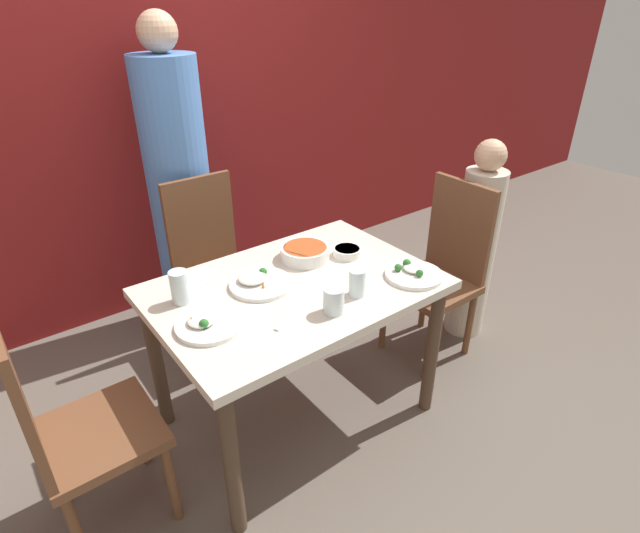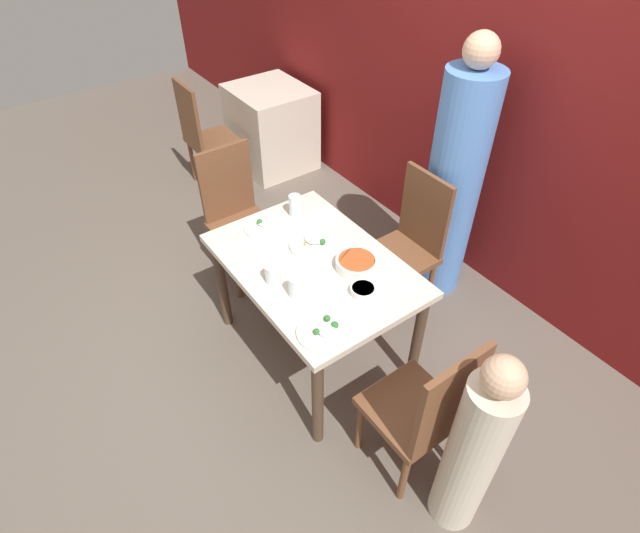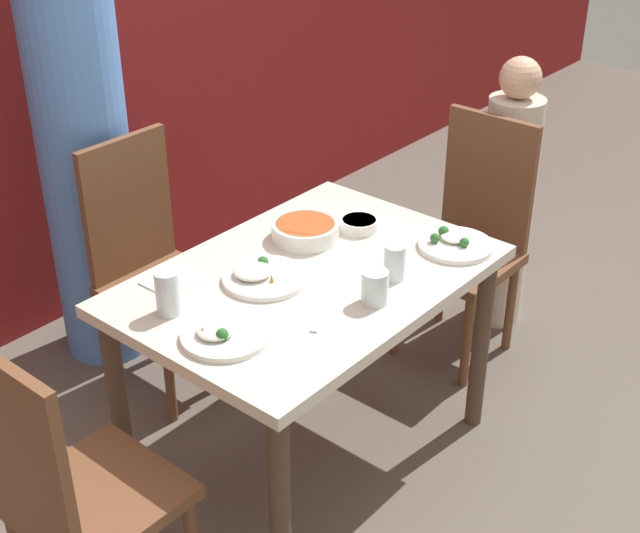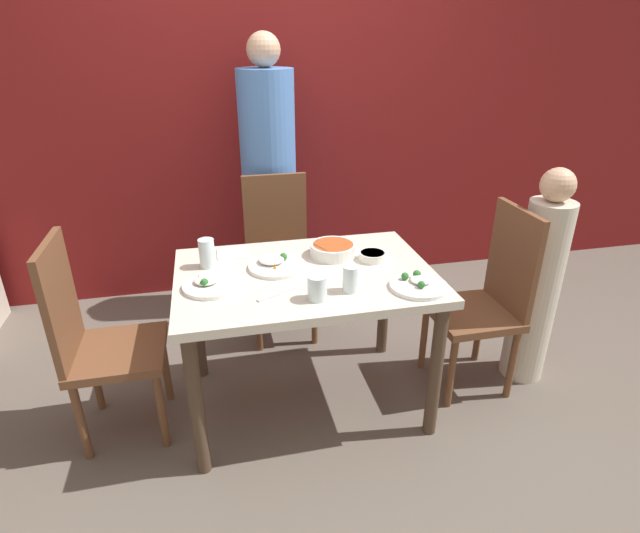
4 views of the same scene
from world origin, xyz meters
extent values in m
plane|color=#60564C|center=(0.00, 0.00, 0.00)|extent=(10.00, 10.00, 0.00)
cube|color=maroon|center=(0.00, 1.43, 1.35)|extent=(10.00, 0.06, 2.70)
cube|color=beige|center=(0.00, 0.00, 0.70)|extent=(1.16, 0.80, 0.04)
cylinder|color=#4C3828|center=(-0.52, -0.34, 0.34)|extent=(0.06, 0.06, 0.68)
cylinder|color=#4C3828|center=(0.52, -0.34, 0.34)|extent=(0.06, 0.06, 0.68)
cylinder|color=#4C3828|center=(-0.52, 0.34, 0.34)|extent=(0.06, 0.06, 0.68)
cylinder|color=#4C3828|center=(0.52, 0.34, 0.34)|extent=(0.06, 0.06, 0.68)
cube|color=brown|center=(-0.02, 0.67, 0.42)|extent=(0.40, 0.40, 0.04)
cube|color=brown|center=(-0.02, 0.86, 0.70)|extent=(0.38, 0.03, 0.52)
cylinder|color=brown|center=(-0.18, 0.51, 0.20)|extent=(0.04, 0.04, 0.40)
cylinder|color=brown|center=(0.15, 0.51, 0.20)|extent=(0.04, 0.04, 0.40)
cylinder|color=brown|center=(-0.18, 0.84, 0.20)|extent=(0.04, 0.04, 0.40)
cylinder|color=brown|center=(0.15, 0.84, 0.20)|extent=(0.04, 0.04, 0.40)
cube|color=brown|center=(0.85, -0.03, 0.42)|extent=(0.40, 0.40, 0.04)
cube|color=brown|center=(1.03, -0.03, 0.70)|extent=(0.03, 0.38, 0.52)
cylinder|color=brown|center=(0.68, 0.14, 0.20)|extent=(0.04, 0.04, 0.40)
cylinder|color=brown|center=(0.68, -0.19, 0.20)|extent=(0.04, 0.04, 0.40)
cylinder|color=brown|center=(1.01, 0.14, 0.20)|extent=(0.04, 0.04, 0.40)
cylinder|color=brown|center=(1.01, -0.19, 0.20)|extent=(0.04, 0.04, 0.40)
cube|color=brown|center=(-0.85, 0.01, 0.42)|extent=(0.40, 0.40, 0.04)
cube|color=brown|center=(-1.03, 0.01, 0.70)|extent=(0.03, 0.38, 0.52)
cylinder|color=brown|center=(-0.68, -0.16, 0.20)|extent=(0.04, 0.04, 0.40)
cylinder|color=brown|center=(-0.68, 0.17, 0.20)|extent=(0.04, 0.04, 0.40)
cylinder|color=brown|center=(-1.01, -0.16, 0.20)|extent=(0.04, 0.04, 0.40)
cylinder|color=brown|center=(-1.01, 0.17, 0.20)|extent=(0.04, 0.04, 0.40)
cylinder|color=#5184D1|center=(-0.02, 1.08, 0.76)|extent=(0.34, 0.34, 1.52)
sphere|color=#DBAD89|center=(-0.02, 1.08, 1.62)|extent=(0.20, 0.20, 0.20)
cylinder|color=beige|center=(1.20, -0.03, 0.49)|extent=(0.22, 0.22, 0.98)
sphere|color=#DBAD89|center=(1.20, -0.03, 1.06)|extent=(0.16, 0.16, 0.16)
cylinder|color=white|center=(0.17, 0.16, 0.75)|extent=(0.22, 0.22, 0.06)
cylinder|color=#BC5123|center=(0.17, 0.16, 0.78)|extent=(0.20, 0.20, 0.01)
cylinder|color=white|center=(0.44, -0.25, 0.73)|extent=(0.25, 0.25, 0.02)
ellipsoid|color=white|center=(0.45, -0.24, 0.75)|extent=(0.09, 0.09, 0.02)
sphere|color=#2D702D|center=(0.40, -0.20, 0.76)|extent=(0.03, 0.03, 0.03)
sphere|color=#2D702D|center=(0.44, -0.29, 0.76)|extent=(0.03, 0.03, 0.03)
sphere|color=#2D702D|center=(0.45, -0.20, 0.76)|extent=(0.04, 0.04, 0.04)
cylinder|color=white|center=(-0.12, 0.08, 0.73)|extent=(0.26, 0.26, 0.02)
ellipsoid|color=white|center=(-0.14, 0.11, 0.76)|extent=(0.12, 0.12, 0.03)
sphere|color=#2D702D|center=(-0.08, 0.12, 0.76)|extent=(0.04, 0.04, 0.04)
cone|color=orange|center=(-0.13, 0.03, 0.76)|extent=(0.01, 0.01, 0.03)
cylinder|color=white|center=(-0.41, -0.05, 0.73)|extent=(0.25, 0.25, 0.02)
ellipsoid|color=white|center=(-0.44, -0.04, 0.75)|extent=(0.10, 0.10, 0.02)
sphere|color=#2D702D|center=(-0.44, -0.07, 0.76)|extent=(0.04, 0.04, 0.04)
cone|color=orange|center=(-0.47, -0.02, 0.76)|extent=(0.02, 0.02, 0.03)
cylinder|color=white|center=(0.34, 0.07, 0.74)|extent=(0.13, 0.13, 0.04)
cylinder|color=white|center=(0.34, 0.07, 0.76)|extent=(0.11, 0.11, 0.01)
cylinder|color=silver|center=(0.00, -0.25, 0.78)|extent=(0.08, 0.08, 0.10)
cylinder|color=silver|center=(-0.42, 0.16, 0.79)|extent=(0.07, 0.07, 0.13)
cylinder|color=silver|center=(0.15, -0.22, 0.78)|extent=(0.07, 0.07, 0.11)
cube|color=white|center=(-0.31, 0.29, 0.73)|extent=(0.14, 0.14, 0.01)
cube|color=silver|center=(-0.16, -0.18, 0.73)|extent=(0.17, 0.10, 0.01)
camera|label=1|loc=(-1.00, -1.47, 1.78)|focal=28.00mm
camera|label=2|loc=(1.67, -1.15, 2.50)|focal=28.00mm
camera|label=3|loc=(-1.80, -1.56, 2.10)|focal=50.00mm
camera|label=4|loc=(-0.38, -1.99, 1.70)|focal=28.00mm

